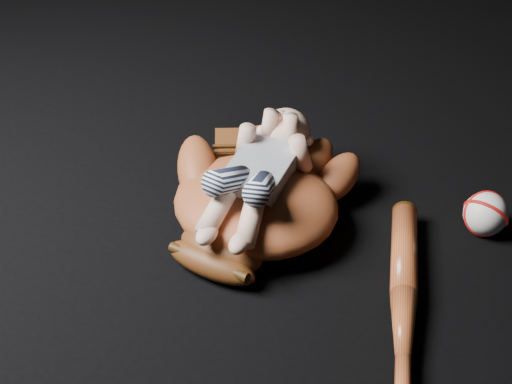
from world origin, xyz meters
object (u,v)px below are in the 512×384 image
(baseball_glove, at_px, (256,197))
(newborn_baby, at_px, (256,172))
(baseball, at_px, (486,214))
(baseball_bat, at_px, (404,307))

(baseball_glove, relative_size, newborn_baby, 1.19)
(baseball, bearing_deg, baseball_bat, -107.23)
(baseball_glove, xyz_separation_m, newborn_baby, (0.00, -0.00, 0.06))
(baseball_bat, distance_m, baseball, 0.30)
(baseball_bat, height_order, baseball, baseball)
(baseball_glove, distance_m, baseball_bat, 0.35)
(baseball, bearing_deg, newborn_baby, -158.65)
(newborn_baby, bearing_deg, baseball, 20.05)
(baseball_bat, xyz_separation_m, baseball, (0.09, 0.28, 0.02))
(newborn_baby, bearing_deg, baseball_bat, -22.04)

